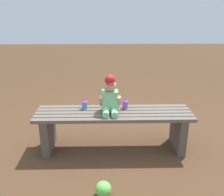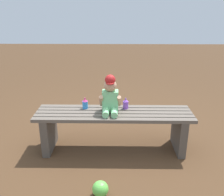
# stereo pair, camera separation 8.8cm
# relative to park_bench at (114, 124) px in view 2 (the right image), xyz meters

# --- Properties ---
(ground_plane) EXTENTS (16.00, 16.00, 0.00)m
(ground_plane) POSITION_rel_park_bench_xyz_m (0.00, -0.00, -0.31)
(ground_plane) COLOR #4C331E
(park_bench) EXTENTS (1.68, 0.41, 0.45)m
(park_bench) POSITION_rel_park_bench_xyz_m (0.00, 0.00, 0.00)
(park_bench) COLOR #60564C
(park_bench) RESTS_ON ground_plane
(child_figure) EXTENTS (0.23, 0.27, 0.40)m
(child_figure) POSITION_rel_park_bench_xyz_m (-0.04, 0.02, 0.32)
(child_figure) COLOR #7FCC8C
(child_figure) RESTS_ON park_bench
(sippy_cup_left) EXTENTS (0.06, 0.06, 0.12)m
(sippy_cup_left) POSITION_rel_park_bench_xyz_m (-0.32, 0.10, 0.20)
(sippy_cup_left) COLOR #338CE5
(sippy_cup_left) RESTS_ON park_bench
(sippy_cup_right) EXTENTS (0.06, 0.06, 0.12)m
(sippy_cup_right) POSITION_rel_park_bench_xyz_m (0.13, 0.10, 0.20)
(sippy_cup_right) COLOR #8C4CCC
(sippy_cup_right) RESTS_ON park_bench
(toy_ball) EXTENTS (0.14, 0.14, 0.14)m
(toy_ball) POSITION_rel_park_bench_xyz_m (-0.11, -0.75, -0.24)
(toy_ball) COLOR #66CC4C
(toy_ball) RESTS_ON ground_plane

